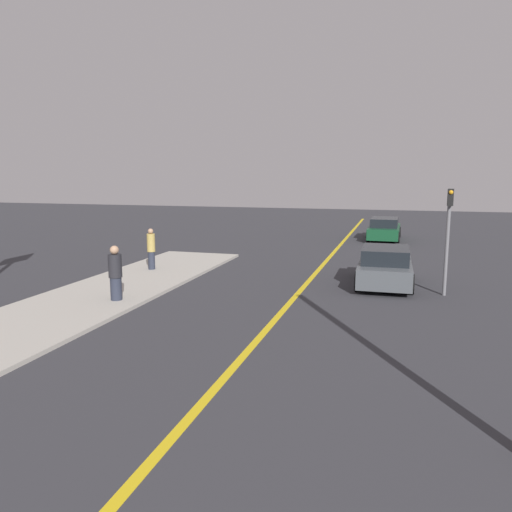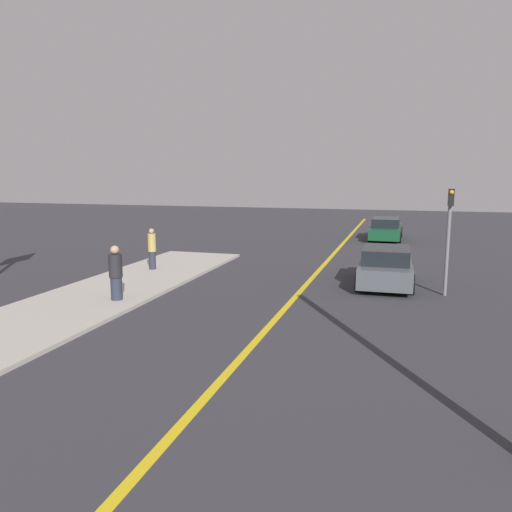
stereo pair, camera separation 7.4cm
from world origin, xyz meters
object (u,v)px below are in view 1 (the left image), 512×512
(car_near_right_lane, at_px, (385,267))
(pedestrian_by_sign, at_px, (151,249))
(pedestrian_far_standing, at_px, (115,273))
(car_ahead_center, at_px, (384,229))
(traffic_light, at_px, (448,230))

(car_near_right_lane, height_order, pedestrian_by_sign, pedestrian_by_sign)
(pedestrian_by_sign, bearing_deg, pedestrian_far_standing, -74.49)
(car_ahead_center, relative_size, traffic_light, 1.27)
(car_near_right_lane, height_order, traffic_light, traffic_light)
(car_near_right_lane, xyz_separation_m, car_ahead_center, (-0.47, 13.23, -0.03))
(pedestrian_far_standing, height_order, traffic_light, traffic_light)
(car_near_right_lane, distance_m, car_ahead_center, 13.24)
(pedestrian_by_sign, height_order, traffic_light, traffic_light)
(car_near_right_lane, bearing_deg, car_ahead_center, 91.18)
(pedestrian_far_standing, bearing_deg, traffic_light, 21.43)
(car_near_right_lane, distance_m, traffic_light, 2.72)
(car_near_right_lane, distance_m, pedestrian_far_standing, 9.47)
(car_near_right_lane, bearing_deg, pedestrian_far_standing, -148.99)
(car_near_right_lane, relative_size, pedestrian_far_standing, 2.34)
(pedestrian_far_standing, distance_m, pedestrian_by_sign, 5.10)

